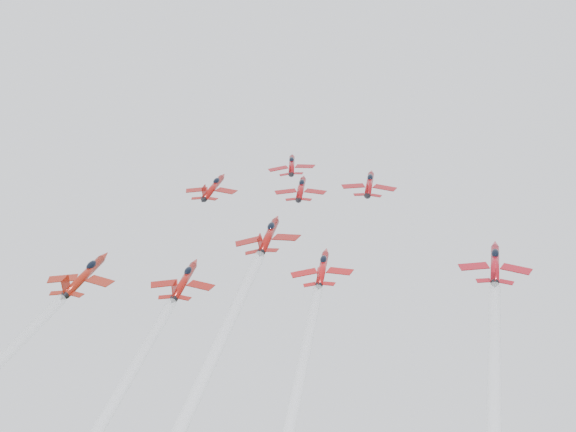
# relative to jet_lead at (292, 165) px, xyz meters

# --- Properties ---
(jet_lead) EXTENTS (8.97, 11.08, 8.35)m
(jet_lead) POSITION_rel_jet_lead_xyz_m (0.00, 0.00, 0.00)
(jet_lead) COLOR maroon
(jet_row2_left) EXTENTS (9.78, 12.07, 9.10)m
(jet_row2_left) POSITION_rel_jet_lead_xyz_m (-13.17, -7.85, -5.75)
(jet_row2_left) COLOR maroon
(jet_row2_center) EXTENTS (9.14, 11.28, 8.50)m
(jet_row2_center) POSITION_rel_jet_lead_xyz_m (3.49, -10.01, -7.35)
(jet_row2_center) COLOR maroon
(jet_row2_right) EXTENTS (9.56, 11.80, 8.89)m
(jet_row2_right) POSITION_rel_jet_lead_xyz_m (15.45, -9.43, -6.92)
(jet_row2_right) COLOR maroon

